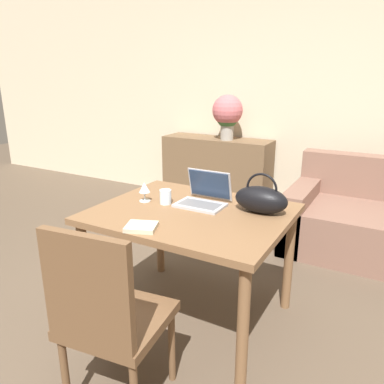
{
  "coord_description": "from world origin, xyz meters",
  "views": [
    {
      "loc": [
        1.14,
        -1.32,
        1.54
      ],
      "look_at": [
        0.1,
        0.55,
        0.87
      ],
      "focal_mm": 35.0,
      "sensor_mm": 36.0,
      "label": 1
    }
  ],
  "objects_px": {
    "laptop": "(205,195)",
    "wine_glass": "(144,188)",
    "flower_vase": "(227,113)",
    "couch": "(377,224)",
    "chair": "(107,314)",
    "handbag": "(261,199)",
    "drinking_glass": "(165,197)"
  },
  "relations": [
    {
      "from": "drinking_glass",
      "to": "handbag",
      "type": "xyz_separation_m",
      "value": [
        0.59,
        0.14,
        0.04
      ]
    },
    {
      "from": "handbag",
      "to": "laptop",
      "type": "bearing_deg",
      "value": -177.09
    },
    {
      "from": "wine_glass",
      "to": "handbag",
      "type": "distance_m",
      "value": 0.75
    },
    {
      "from": "flower_vase",
      "to": "wine_glass",
      "type": "bearing_deg",
      "value": -80.73
    },
    {
      "from": "flower_vase",
      "to": "couch",
      "type": "bearing_deg",
      "value": -14.1
    },
    {
      "from": "couch",
      "to": "flower_vase",
      "type": "bearing_deg",
      "value": 165.9
    },
    {
      "from": "laptop",
      "to": "flower_vase",
      "type": "relative_size",
      "value": 0.6
    },
    {
      "from": "chair",
      "to": "couch",
      "type": "relative_size",
      "value": 0.63
    },
    {
      "from": "drinking_glass",
      "to": "handbag",
      "type": "height_order",
      "value": "handbag"
    },
    {
      "from": "chair",
      "to": "handbag",
      "type": "relative_size",
      "value": 2.97
    },
    {
      "from": "laptop",
      "to": "handbag",
      "type": "bearing_deg",
      "value": 2.91
    },
    {
      "from": "drinking_glass",
      "to": "flower_vase",
      "type": "relative_size",
      "value": 0.18
    },
    {
      "from": "handbag",
      "to": "couch",
      "type": "bearing_deg",
      "value": 67.63
    },
    {
      "from": "handbag",
      "to": "flower_vase",
      "type": "bearing_deg",
      "value": 119.56
    },
    {
      "from": "drinking_glass",
      "to": "wine_glass",
      "type": "distance_m",
      "value": 0.15
    },
    {
      "from": "laptop",
      "to": "flower_vase",
      "type": "height_order",
      "value": "flower_vase"
    },
    {
      "from": "wine_glass",
      "to": "chair",
      "type": "bearing_deg",
      "value": -65.11
    },
    {
      "from": "flower_vase",
      "to": "chair",
      "type": "bearing_deg",
      "value": -76.01
    },
    {
      "from": "drinking_glass",
      "to": "flower_vase",
      "type": "bearing_deg",
      "value": 103.32
    },
    {
      "from": "chair",
      "to": "laptop",
      "type": "height_order",
      "value": "same"
    },
    {
      "from": "drinking_glass",
      "to": "flower_vase",
      "type": "distance_m",
      "value": 2.1
    },
    {
      "from": "couch",
      "to": "handbag",
      "type": "xyz_separation_m",
      "value": [
        -0.6,
        -1.46,
        0.56
      ]
    },
    {
      "from": "chair",
      "to": "handbag",
      "type": "height_order",
      "value": "handbag"
    },
    {
      "from": "chair",
      "to": "laptop",
      "type": "relative_size",
      "value": 3.18
    },
    {
      "from": "couch",
      "to": "wine_glass",
      "type": "xyz_separation_m",
      "value": [
        -1.33,
        -1.63,
        0.56
      ]
    },
    {
      "from": "chair",
      "to": "handbag",
      "type": "distance_m",
      "value": 1.09
    },
    {
      "from": "flower_vase",
      "to": "laptop",
      "type": "bearing_deg",
      "value": -69.83
    },
    {
      "from": "drinking_glass",
      "to": "wine_glass",
      "type": "relative_size",
      "value": 0.71
    },
    {
      "from": "laptop",
      "to": "wine_glass",
      "type": "xyz_separation_m",
      "value": [
        -0.36,
        -0.15,
        0.03
      ]
    },
    {
      "from": "couch",
      "to": "drinking_glass",
      "type": "height_order",
      "value": "drinking_glass"
    },
    {
      "from": "chair",
      "to": "drinking_glass",
      "type": "xyz_separation_m",
      "value": [
        -0.24,
        0.84,
        0.27
      ]
    },
    {
      "from": "couch",
      "to": "flower_vase",
      "type": "xyz_separation_m",
      "value": [
        -1.67,
        0.42,
        0.85
      ]
    }
  ]
}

